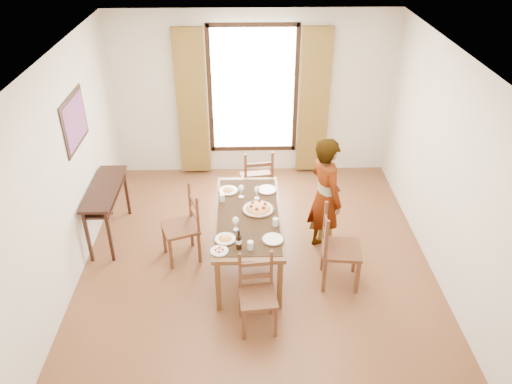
{
  "coord_description": "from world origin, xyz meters",
  "views": [
    {
      "loc": [
        -0.14,
        -5.15,
        4.22
      ],
      "look_at": [
        -0.01,
        0.09,
        1.0
      ],
      "focal_mm": 35.0,
      "sensor_mm": 36.0,
      "label": 1
    }
  ],
  "objects_px": {
    "dining_table": "(248,218)",
    "pasta_platter": "(258,207)",
    "console_table": "(105,194)",
    "man": "(325,197)"
  },
  "relations": [
    {
      "from": "console_table",
      "to": "pasta_platter",
      "type": "height_order",
      "value": "pasta_platter"
    },
    {
      "from": "man",
      "to": "pasta_platter",
      "type": "bearing_deg",
      "value": 78.78
    },
    {
      "from": "console_table",
      "to": "dining_table",
      "type": "height_order",
      "value": "console_table"
    },
    {
      "from": "pasta_platter",
      "to": "console_table",
      "type": "bearing_deg",
      "value": 165.03
    },
    {
      "from": "dining_table",
      "to": "pasta_platter",
      "type": "xyz_separation_m",
      "value": [
        0.13,
        0.07,
        0.12
      ]
    },
    {
      "from": "man",
      "to": "pasta_platter",
      "type": "distance_m",
      "value": 0.88
    },
    {
      "from": "console_table",
      "to": "pasta_platter",
      "type": "distance_m",
      "value": 2.12
    },
    {
      "from": "console_table",
      "to": "man",
      "type": "distance_m",
      "value": 2.94
    },
    {
      "from": "dining_table",
      "to": "man",
      "type": "distance_m",
      "value": 1.03
    },
    {
      "from": "console_table",
      "to": "man",
      "type": "bearing_deg",
      "value": -7.49
    }
  ]
}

